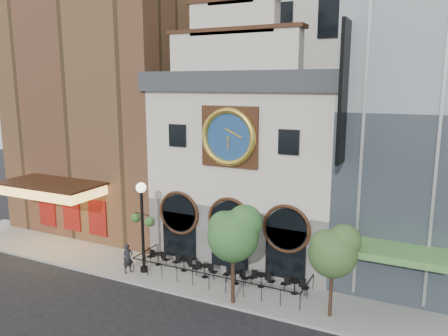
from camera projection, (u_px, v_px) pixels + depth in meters
ground at (199, 301)px, 23.70m from camera, size 120.00×120.00×0.00m
sidewalk at (219, 281)px, 25.89m from camera, size 44.00×5.00×0.15m
clock_building at (255, 158)px, 29.34m from camera, size 12.60×8.78×18.65m
theater_building at (118, 72)px, 35.72m from camera, size 14.00×15.60×25.00m
cafe_railing at (219, 273)px, 25.80m from camera, size 10.60×2.60×0.90m
bistro_0 at (158, 258)px, 28.00m from camera, size 1.58×0.68×0.90m
bistro_1 at (184, 264)px, 27.11m from camera, size 1.58×0.68×0.90m
bistro_2 at (205, 270)px, 26.18m from camera, size 1.58×0.68×0.90m
bistro_3 at (236, 276)px, 25.34m from camera, size 1.58×0.68×0.90m
bistro_4 at (261, 279)px, 24.95m from camera, size 1.58×0.68×0.90m
bistro_5 at (295, 286)px, 24.14m from camera, size 1.58×0.68×0.90m
pedestrian at (128, 258)px, 26.76m from camera, size 0.68×0.79×1.84m
lamppost at (142, 217)px, 26.41m from camera, size 1.79×0.84×5.67m
tree_left at (234, 232)px, 22.49m from camera, size 2.78×2.68×5.36m
tree_right at (334, 250)px, 21.25m from camera, size 2.48×2.39×4.77m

